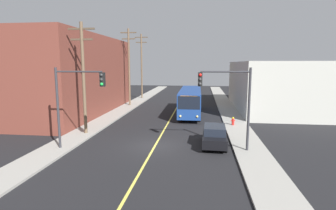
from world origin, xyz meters
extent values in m
plane|color=black|center=(0.00, 0.00, 0.00)|extent=(120.00, 120.00, 0.00)
cube|color=gray|center=(-7.25, 10.00, 0.07)|extent=(2.50, 90.00, 0.15)
cube|color=gray|center=(7.25, 10.00, 0.07)|extent=(2.50, 90.00, 0.15)
cube|color=#D8CC4C|center=(0.00, 15.00, 0.01)|extent=(0.16, 60.00, 0.01)
cube|color=brown|center=(-13.50, 13.22, 4.94)|extent=(10.00, 23.02, 9.88)
cube|color=black|center=(-8.54, 13.22, 1.60)|extent=(0.06, 16.12, 1.30)
cube|color=black|center=(-8.54, 13.22, 4.80)|extent=(0.06, 16.12, 1.30)
cube|color=black|center=(-8.54, 13.22, 8.00)|extent=(0.06, 16.12, 1.30)
cube|color=#B2B2A8|center=(14.50, 19.40, 3.35)|extent=(12.00, 19.86, 6.71)
cube|color=black|center=(8.54, 19.40, 1.60)|extent=(0.06, 13.90, 1.30)
cube|color=black|center=(8.54, 19.40, 4.80)|extent=(0.06, 13.90, 1.30)
cube|color=navy|center=(2.20, 13.81, 1.83)|extent=(2.70, 12.03, 2.75)
cube|color=black|center=(2.27, 7.83, 2.35)|extent=(2.35, 0.11, 1.40)
cube|color=black|center=(2.13, 19.79, 2.45)|extent=(2.30, 0.11, 1.10)
cube|color=black|center=(0.95, 13.80, 2.35)|extent=(0.19, 10.20, 1.10)
cube|color=black|center=(3.45, 13.83, 2.35)|extent=(0.19, 10.20, 1.10)
cube|color=orange|center=(2.27, 7.84, 2.95)|extent=(1.79, 0.08, 0.30)
sphere|color=#F9D872|center=(1.38, 7.78, 0.90)|extent=(0.24, 0.24, 0.24)
sphere|color=#F9D872|center=(3.17, 7.80, 0.90)|extent=(0.24, 0.24, 0.24)
cylinder|color=black|center=(1.13, 9.60, 0.50)|extent=(0.31, 1.00, 1.00)
cylinder|color=black|center=(3.38, 9.63, 0.50)|extent=(0.31, 1.00, 1.00)
cylinder|color=black|center=(1.03, 17.30, 0.50)|extent=(0.31, 1.00, 1.00)
cylinder|color=black|center=(3.28, 17.33, 0.50)|extent=(0.31, 1.00, 1.00)
cube|color=black|center=(4.64, 0.48, 0.67)|extent=(1.96, 4.46, 0.70)
cube|color=black|center=(4.64, 0.48, 1.32)|extent=(1.71, 2.52, 0.60)
cylinder|color=black|center=(3.79, -0.99, 0.32)|extent=(0.24, 0.65, 0.64)
cylinder|color=black|center=(5.39, -1.05, 0.32)|extent=(0.24, 0.65, 0.64)
cylinder|color=black|center=(3.90, 2.01, 0.32)|extent=(0.24, 0.65, 0.64)
cylinder|color=black|center=(5.50, 1.95, 0.32)|extent=(0.24, 0.65, 0.64)
cylinder|color=brown|center=(-6.88, 2.62, 5.08)|extent=(0.28, 0.28, 9.86)
cube|color=#4C3D2D|center=(-6.88, 2.62, 9.41)|extent=(2.40, 0.16, 0.16)
cube|color=#4C3D2D|center=(-6.88, 2.62, 8.51)|extent=(2.00, 0.16, 0.16)
cylinder|color=brown|center=(-7.32, 19.71, 5.86)|extent=(0.28, 0.28, 11.43)
cube|color=#4C3D2D|center=(-7.32, 19.71, 10.98)|extent=(2.40, 0.16, 0.16)
cube|color=#4C3D2D|center=(-7.32, 19.71, 10.08)|extent=(2.00, 0.16, 0.16)
cylinder|color=brown|center=(-7.44, 28.94, 5.96)|extent=(0.28, 0.28, 11.62)
cube|color=#4C3D2D|center=(-7.44, 28.94, 11.17)|extent=(2.40, 0.16, 0.16)
cube|color=#4C3D2D|center=(-7.44, 28.94, 10.27)|extent=(2.00, 0.16, 0.16)
cylinder|color=#2D2D33|center=(-6.95, -1.85, 3.15)|extent=(0.18, 0.18, 6.00)
cylinder|color=#2D2D33|center=(-5.20, -1.85, 5.85)|extent=(3.50, 0.12, 0.12)
cube|color=black|center=(-3.45, -1.85, 5.30)|extent=(0.32, 0.36, 1.00)
sphere|color=#2D2D2D|center=(-3.45, -2.04, 5.62)|extent=(0.22, 0.22, 0.22)
sphere|color=#2D2D2D|center=(-3.45, -2.04, 5.30)|extent=(0.22, 0.22, 0.22)
sphere|color=green|center=(-3.45, -2.04, 4.98)|extent=(0.22, 0.22, 0.22)
cylinder|color=#2D2D33|center=(6.95, -0.76, 3.15)|extent=(0.18, 0.18, 6.00)
cylinder|color=#2D2D33|center=(5.20, -0.76, 5.85)|extent=(3.50, 0.12, 0.12)
cube|color=black|center=(3.45, -0.76, 5.30)|extent=(0.32, 0.36, 1.00)
sphere|color=red|center=(3.45, -0.95, 5.62)|extent=(0.22, 0.22, 0.22)
sphere|color=#2D2D2D|center=(3.45, -0.95, 5.30)|extent=(0.22, 0.22, 0.22)
sphere|color=#2D2D2D|center=(3.45, -0.95, 4.98)|extent=(0.22, 0.22, 0.22)
cylinder|color=red|center=(6.85, 7.54, 0.50)|extent=(0.26, 0.26, 0.70)
sphere|color=gold|center=(6.85, 7.54, 0.87)|extent=(0.24, 0.24, 0.24)
cylinder|color=red|center=(6.69, 7.54, 0.60)|extent=(0.12, 0.10, 0.10)
cylinder|color=red|center=(7.01, 7.54, 0.60)|extent=(0.12, 0.10, 0.10)
camera|label=1|loc=(3.54, -20.46, 6.40)|focal=29.00mm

